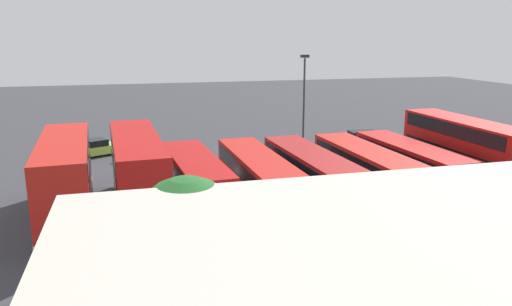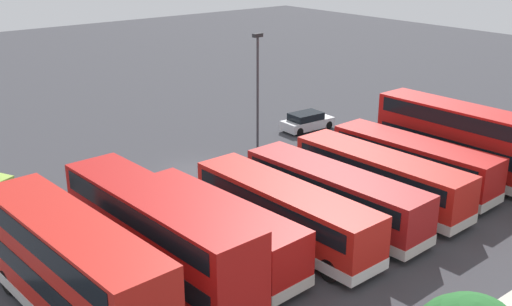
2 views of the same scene
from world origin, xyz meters
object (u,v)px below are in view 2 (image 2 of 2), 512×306
(bus_double_decker_near_end, at_px, (457,138))
(bus_single_deck_second, at_px, (413,162))
(bus_single_deck_third, at_px, (380,177))
(bus_single_deck_fifth, at_px, (284,211))
(bus_double_decker_far_end, at_px, (73,271))
(bus_double_decker_seventh, at_px, (158,239))
(bus_single_deck_sixth, at_px, (216,229))
(bus_single_deck_fourth, at_px, (334,194))
(car_small_green, at_px, (307,121))
(waste_bin_yellow, at_px, (33,195))
(lamp_post_tall, at_px, (258,87))

(bus_double_decker_near_end, relative_size, bus_single_deck_second, 1.02)
(bus_double_decker_near_end, height_order, bus_single_deck_second, bus_double_decker_near_end)
(bus_single_deck_third, xyz_separation_m, bus_single_deck_fifth, (7.29, 0.01, 0.00))
(bus_single_deck_fifth, xyz_separation_m, bus_double_decker_far_end, (11.07, 0.23, 0.83))
(bus_double_decker_near_end, distance_m, bus_double_decker_far_end, 25.64)
(bus_double_decker_seventh, bearing_deg, bus_single_deck_sixth, -169.94)
(bus_single_deck_fifth, relative_size, bus_double_decker_far_end, 0.99)
(bus_single_deck_fifth, height_order, bus_double_decker_seventh, bus_double_decker_seventh)
(bus_double_decker_near_end, bearing_deg, bus_single_deck_third, -0.60)
(bus_single_deck_sixth, height_order, bus_double_decker_seventh, bus_double_decker_seventh)
(bus_double_decker_near_end, xyz_separation_m, bus_single_deck_second, (3.76, -0.45, -0.83))
(bus_single_deck_sixth, bearing_deg, bus_single_deck_fourth, 175.12)
(bus_double_decker_seventh, height_order, car_small_green, bus_double_decker_seventh)
(bus_single_deck_third, distance_m, bus_single_deck_fourth, 3.82)
(bus_single_deck_fourth, distance_m, waste_bin_yellow, 17.23)
(bus_single_deck_third, bearing_deg, bus_single_deck_fourth, 0.94)
(lamp_post_tall, xyz_separation_m, waste_bin_yellow, (14.92, -2.16, -4.50))
(bus_single_deck_fifth, distance_m, waste_bin_yellow, 15.05)
(bus_double_decker_near_end, distance_m, bus_single_deck_third, 7.32)
(bus_single_deck_sixth, bearing_deg, car_small_green, -145.01)
(bus_double_decker_seventh, xyz_separation_m, lamp_post_tall, (-13.92, -10.43, 2.53))
(bus_double_decker_seventh, bearing_deg, bus_double_decker_near_end, 179.93)
(bus_single_deck_second, relative_size, bus_single_deck_fifth, 0.95)
(bus_single_deck_fourth, distance_m, bus_single_deck_sixth, 7.29)
(bus_single_deck_sixth, bearing_deg, bus_double_decker_near_end, 178.03)
(lamp_post_tall, bearing_deg, bus_single_deck_third, 93.22)
(bus_single_deck_fourth, height_order, car_small_green, bus_single_deck_fourth)
(bus_double_decker_near_end, distance_m, waste_bin_yellow, 26.12)
(bus_double_decker_near_end, relative_size, waste_bin_yellow, 11.49)
(waste_bin_yellow, bearing_deg, bus_double_decker_near_end, 151.00)
(bus_single_deck_fourth, relative_size, bus_single_deck_fifth, 1.00)
(bus_double_decker_far_end, relative_size, waste_bin_yellow, 11.94)
(bus_single_deck_third, distance_m, bus_double_decker_far_end, 18.39)
(bus_double_decker_near_end, distance_m, bus_single_deck_sixth, 18.39)
(lamp_post_tall, relative_size, waste_bin_yellow, 9.03)
(car_small_green, height_order, lamp_post_tall, lamp_post_tall)
(bus_single_deck_sixth, xyz_separation_m, waste_bin_yellow, (4.41, -11.99, -1.14))
(bus_single_deck_third, bearing_deg, bus_double_decker_far_end, 0.74)
(bus_single_deck_fourth, bearing_deg, bus_single_deck_sixth, -4.88)
(bus_single_deck_third, bearing_deg, bus_single_deck_second, -173.85)
(bus_single_deck_fourth, distance_m, bus_double_decker_seventh, 10.71)
(bus_single_deck_second, bearing_deg, waste_bin_yellow, -32.63)
(bus_single_deck_fifth, bearing_deg, bus_single_deck_fourth, 179.10)
(bus_single_deck_second, height_order, bus_single_deck_third, same)
(bus_single_deck_third, distance_m, car_small_green, 14.37)
(car_small_green, bearing_deg, bus_single_deck_fifth, 43.07)
(bus_single_deck_second, bearing_deg, car_small_green, -103.22)
(bus_double_decker_near_end, xyz_separation_m, waste_bin_yellow, (22.78, -12.62, -1.97))
(bus_double_decker_far_end, bearing_deg, bus_single_deck_third, -179.26)
(bus_double_decker_far_end, xyz_separation_m, lamp_post_tall, (-17.78, -10.62, 2.53))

